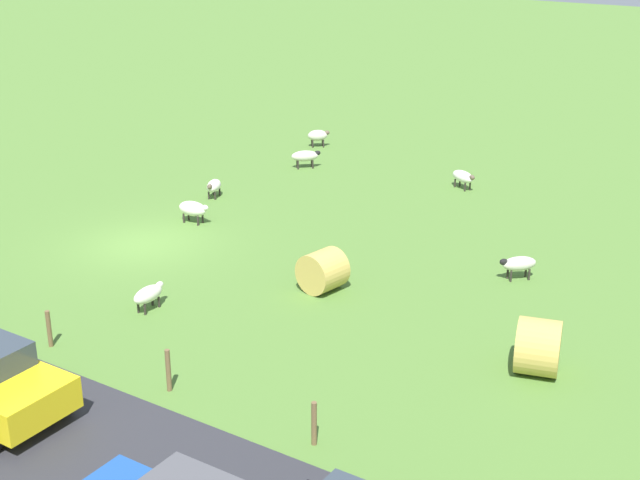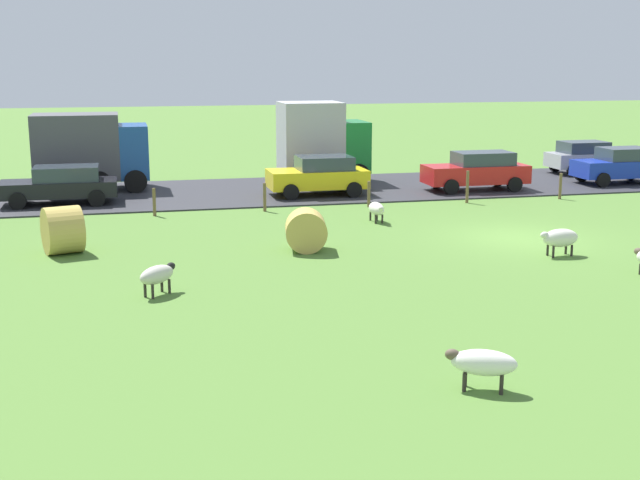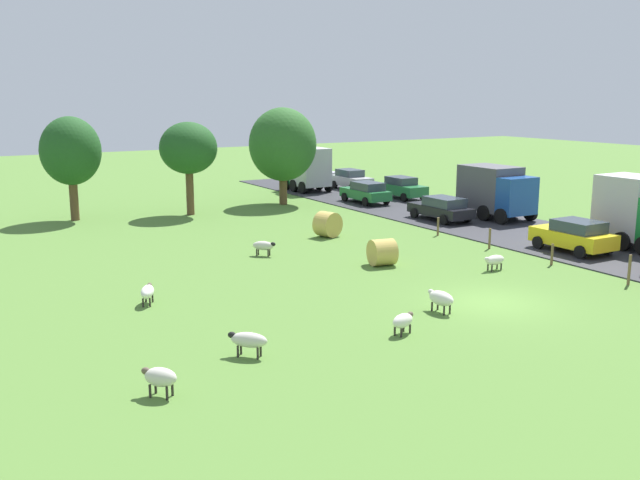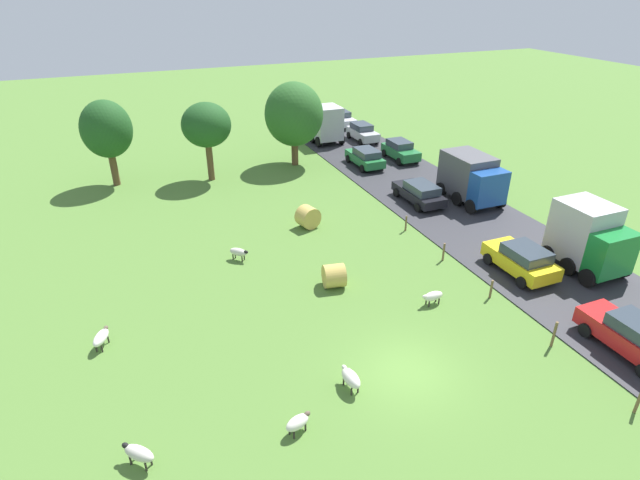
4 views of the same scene
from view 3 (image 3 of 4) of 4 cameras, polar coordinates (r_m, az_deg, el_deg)
The scene contains 26 objects.
ground_plane at distance 28.00m, azimuth 13.75°, elevation -4.88°, with size 160.00×160.00×0.00m, color #517A33.
sheep_0 at distance 23.72m, azimuth 6.69°, elevation -6.47°, with size 1.10×0.75×0.70m.
sheep_1 at distance 21.70m, azimuth -5.78°, elevation -8.01°, with size 1.14×1.16×0.77m.
sheep_2 at distance 34.87m, azimuth -4.57°, elevation -0.46°, with size 1.07×1.07×0.74m.
sheep_3 at distance 27.56m, azimuth -13.71°, elevation -4.06°, with size 0.91×1.25×0.74m.
sheep_4 at distance 26.20m, azimuth 9.70°, elevation -4.65°, with size 0.62×1.25×0.80m.
sheep_5 at distance 32.88m, azimuth 13.86°, elevation -1.58°, with size 1.17×0.48×0.70m.
sheep_6 at distance 19.36m, azimuth -12.74°, elevation -10.71°, with size 0.99×1.02×0.80m.
hay_bale_0 at distance 39.42m, azimuth 0.62°, elevation 1.27°, with size 1.40×1.40×1.03m, color tan.
hay_bale_1 at distance 32.97m, azimuth 5.03°, elevation -0.99°, with size 1.23×1.23×1.09m, color tan.
tree_0 at distance 50.87m, azimuth -3.02°, elevation 7.67°, with size 4.82×4.82×6.90m.
tree_1 at distance 46.83m, azimuth -19.43°, elevation 6.73°, with size 3.71×3.71×6.49m.
tree_2 at distance 47.08m, azimuth -10.54°, elevation 7.24°, with size 3.74×3.74×6.07m.
fence_post_1 at distance 32.13m, azimuth 23.63°, elevation -2.22°, with size 0.12×0.12×1.29m, color brown.
fence_post_2 at distance 34.62m, azimuth 18.17°, elevation -1.12°, with size 0.12×0.12×1.01m, color brown.
fence_post_3 at distance 37.36m, azimuth 13.49°, elevation 0.11°, with size 0.12×0.12×1.07m, color brown.
fence_post_4 at distance 40.33m, azimuth 9.48°, elevation 1.07°, with size 0.12×0.12×1.02m, color brown.
truck_0 at distance 46.30m, azimuth 13.94°, elevation 3.88°, with size 2.78×4.77×3.28m.
truck_1 at distance 39.63m, azimuth 24.13°, elevation 2.12°, with size 2.74×3.90×3.66m.
truck_2 at distance 57.79m, azimuth -1.01°, elevation 5.77°, with size 2.69×3.94×3.51m.
car_1 at distance 37.59m, azimuth 19.77°, elevation 0.37°, with size 2.18×4.06×1.62m.
car_2 at distance 44.86m, azimuth 9.76°, elevation 2.55°, with size 2.07×4.45×1.48m.
car_4 at distance 58.81m, azimuth 2.53°, elevation 4.91°, with size 1.94×4.04×1.64m.
car_6 at distance 53.94m, azimuth 6.67°, elevation 4.22°, with size 1.98×3.94×1.62m.
car_7 at distance 64.04m, azimuth -0.08°, elevation 5.44°, with size 2.03×4.25×1.56m.
car_8 at distance 51.45m, azimuth 3.72°, elevation 3.88°, with size 2.01×4.19×1.54m.
Camera 3 is at (-18.96, -19.07, 7.82)m, focal length 39.78 mm.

